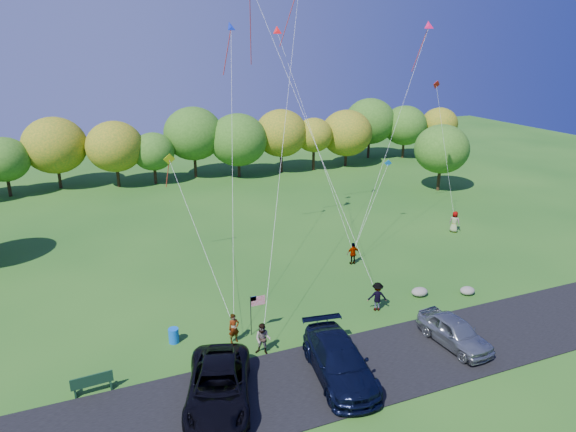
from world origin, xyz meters
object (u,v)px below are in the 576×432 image
(flyer_e, at_px, (454,222))
(flyer_b, at_px, (263,339))
(minivan_dark, at_px, (219,386))
(flyer_c, at_px, (377,297))
(minivan_navy, at_px, (339,361))
(park_bench, at_px, (92,383))
(flyer_d, at_px, (353,254))
(trash_barrel, at_px, (174,336))
(flyer_a, at_px, (234,328))
(minivan_silver, at_px, (454,332))

(flyer_e, bearing_deg, flyer_b, 85.40)
(flyer_b, bearing_deg, minivan_dark, -102.37)
(flyer_c, bearing_deg, flyer_e, -125.28)
(minivan_navy, relative_size, park_bench, 3.23)
(flyer_d, height_order, trash_barrel, flyer_d)
(flyer_b, xyz_separation_m, flyer_e, (21.95, 11.27, 0.05))
(flyer_a, xyz_separation_m, flyer_b, (1.11, -1.70, 0.04))
(minivan_navy, bearing_deg, park_bench, 171.70)
(flyer_d, xyz_separation_m, flyer_e, (11.68, 2.72, 0.09))
(park_bench, bearing_deg, minivan_silver, -13.28)
(minivan_navy, distance_m, trash_barrel, 9.53)
(flyer_e, bearing_deg, minivan_silver, 108.89)
(flyer_b, xyz_separation_m, park_bench, (-8.66, -0.01, -0.33))
(minivan_dark, relative_size, park_bench, 3.21)
(minivan_dark, bearing_deg, trash_barrel, 117.60)
(trash_barrel, bearing_deg, flyer_d, 21.12)
(flyer_b, bearing_deg, minivan_silver, 17.17)
(minivan_navy, distance_m, park_bench, 11.98)
(flyer_b, bearing_deg, minivan_navy, -15.46)
(flyer_a, relative_size, flyer_e, 0.91)
(minivan_silver, bearing_deg, flyer_d, 84.66)
(minivan_silver, height_order, trash_barrel, minivan_silver)
(minivan_dark, height_order, flyer_e, flyer_e)
(flyer_e, height_order, park_bench, flyer_e)
(flyer_b, distance_m, trash_barrel, 5.19)
(flyer_b, bearing_deg, park_bench, -144.98)
(flyer_c, height_order, flyer_d, flyer_c)
(flyer_a, xyz_separation_m, park_bench, (-7.55, -1.72, -0.29))
(flyer_b, height_order, trash_barrel, flyer_b)
(flyer_b, relative_size, park_bench, 0.93)
(flyer_a, distance_m, flyer_d, 13.29)
(flyer_a, distance_m, flyer_b, 2.03)
(flyer_d, distance_m, flyer_e, 11.99)
(minivan_silver, xyz_separation_m, flyer_c, (-1.86, 5.02, 0.08))
(minivan_silver, distance_m, flyer_d, 11.78)
(minivan_navy, xyz_separation_m, flyer_e, (19.13, 14.68, -0.02))
(flyer_c, bearing_deg, park_bench, 26.22)
(park_bench, bearing_deg, minivan_navy, -20.03)
(flyer_c, height_order, park_bench, flyer_c)
(minivan_navy, relative_size, flyer_d, 3.66)
(minivan_navy, xyz_separation_m, park_bench, (-11.48, 3.40, -0.40))
(flyer_e, bearing_deg, park_bench, 78.45)
(flyer_b, distance_m, flyer_c, 8.41)
(minivan_navy, height_order, park_bench, minivan_navy)
(flyer_c, bearing_deg, flyer_d, -86.81)
(trash_barrel, bearing_deg, park_bench, -146.18)
(flyer_b, bearing_deg, flyer_d, 74.71)
(flyer_a, bearing_deg, flyer_e, 17.09)
(flyer_b, bearing_deg, flyer_e, 62.11)
(flyer_d, xyz_separation_m, trash_barrel, (-14.53, -5.61, -0.43))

